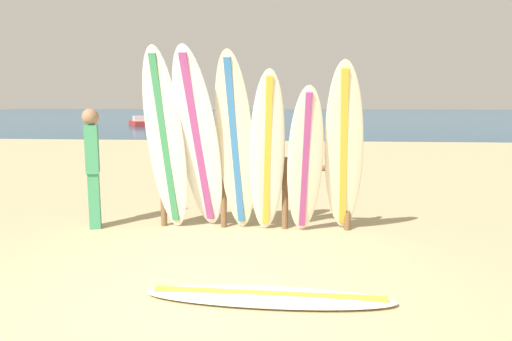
% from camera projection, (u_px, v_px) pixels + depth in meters
% --- Properties ---
extents(ground_plane, '(120.00, 120.00, 0.00)m').
position_uv_depth(ground_plane, '(184.00, 313.00, 4.15)').
color(ground_plane, tan).
extents(ocean_water, '(120.00, 80.00, 0.01)m').
position_uv_depth(ocean_water, '(291.00, 115.00, 61.31)').
color(ocean_water, navy).
rests_on(ocean_water, ground).
extents(surfboard_rack, '(2.77, 0.09, 1.04)m').
position_uv_depth(surfboard_rack, '(254.00, 184.00, 6.85)').
color(surfboard_rack, brown).
rests_on(surfboard_rack, ground).
extents(surfboard_leaning_far_left, '(0.68, 0.79, 2.55)m').
position_uv_depth(surfboard_leaning_far_left, '(165.00, 142.00, 6.55)').
color(surfboard_leaning_far_left, white).
rests_on(surfboard_leaning_far_left, ground).
extents(surfboard_leaning_left, '(0.75, 1.12, 2.54)m').
position_uv_depth(surfboard_leaning_left, '(198.00, 142.00, 6.50)').
color(surfboard_leaning_left, white).
rests_on(surfboard_leaning_left, ground).
extents(surfboard_leaning_center_left, '(0.63, 0.85, 2.49)m').
position_uv_depth(surfboard_leaning_center_left, '(235.00, 144.00, 6.48)').
color(surfboard_leaning_center_left, beige).
rests_on(surfboard_leaning_center_left, ground).
extents(surfboard_leaning_center, '(0.58, 0.70, 2.25)m').
position_uv_depth(surfboard_leaning_center, '(267.00, 153.00, 6.47)').
color(surfboard_leaning_center, white).
rests_on(surfboard_leaning_center, ground).
extents(surfboard_leaning_center_right, '(0.54, 0.87, 2.03)m').
position_uv_depth(surfboard_leaning_center_right, '(305.00, 163.00, 6.31)').
color(surfboard_leaning_center_right, silver).
rests_on(surfboard_leaning_center_right, ground).
extents(surfboard_leaning_right, '(0.63, 1.20, 2.33)m').
position_uv_depth(surfboard_leaning_right, '(344.00, 152.00, 6.25)').
color(surfboard_leaning_right, silver).
rests_on(surfboard_leaning_right, ground).
extents(surfboard_lying_on_sand, '(2.35, 0.56, 0.08)m').
position_uv_depth(surfboard_lying_on_sand, '(269.00, 297.00, 4.42)').
color(surfboard_lying_on_sand, silver).
rests_on(surfboard_lying_on_sand, ground).
extents(beachgoer_standing, '(0.26, 0.32, 1.72)m').
position_uv_depth(beachgoer_standing, '(93.00, 163.00, 6.82)').
color(beachgoer_standing, '#3F9966').
rests_on(beachgoer_standing, ground).
extents(small_boat_offshore, '(2.21, 2.93, 0.71)m').
position_uv_depth(small_boat_offshore, '(139.00, 122.00, 34.92)').
color(small_boat_offshore, '#B22D28').
rests_on(small_boat_offshore, ocean_water).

